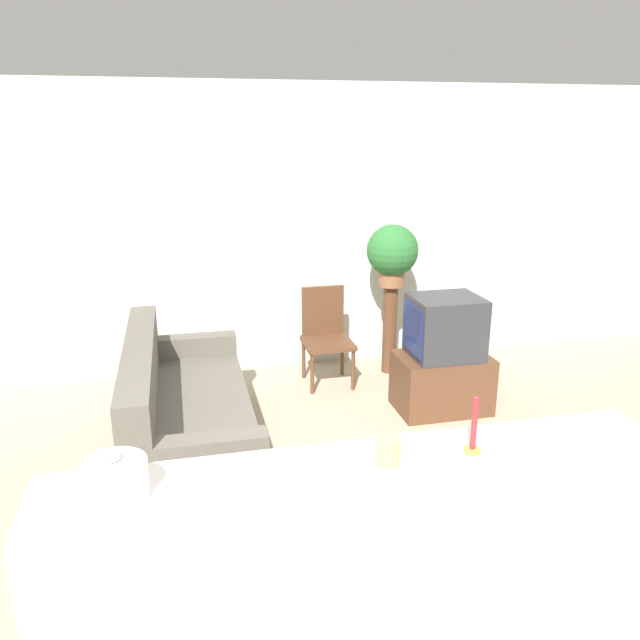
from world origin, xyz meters
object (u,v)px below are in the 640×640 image
object	(u,v)px
wooden_chair	(326,332)
couch	(183,417)
potted_plant	(392,252)
decorative_bowl	(115,479)
television	(444,327)

from	to	relation	value
wooden_chair	couch	bearing A→B (deg)	-140.03
potted_plant	decorative_bowl	bearing A→B (deg)	-123.82
couch	decorative_bowl	distance (m)	2.28
couch	potted_plant	distance (m)	2.48
television	potted_plant	xyz separation A→B (m)	(-0.14, 0.91, 0.45)
couch	television	size ratio (longest dim) A/B	3.54
couch	potted_plant	xyz separation A→B (m)	(1.99, 1.20, 0.89)
television	decorative_bowl	bearing A→B (deg)	-134.52
potted_plant	decorative_bowl	size ratio (longest dim) A/B	2.46
decorative_bowl	couch	bearing A→B (deg)	83.59
potted_plant	wooden_chair	bearing A→B (deg)	-172.80
decorative_bowl	potted_plant	bearing A→B (deg)	56.18
wooden_chair	decorative_bowl	world-z (taller)	decorative_bowl
couch	television	world-z (taller)	television
television	wooden_chair	distance (m)	1.18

